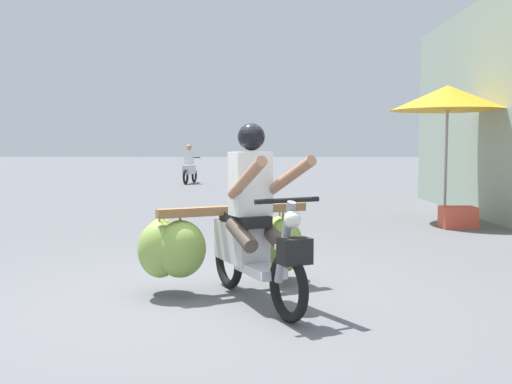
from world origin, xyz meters
TOP-DOWN VIEW (x-y plane):
  - ground_plane at (0.00, 0.00)m, footprint 120.00×120.00m
  - motorbike_main_loaded at (0.06, 0.24)m, footprint 1.65×1.96m
  - motorbike_distant_ahead_left at (-2.16, 15.50)m, footprint 0.54×1.61m
  - market_umbrella_near_shop at (3.70, 5.32)m, footprint 2.02×2.02m
  - produce_crate at (3.67, 4.52)m, footprint 0.56×0.40m

SIDE VIEW (x-z plane):
  - ground_plane at x=0.00m, z-range 0.00..0.00m
  - produce_crate at x=3.67m, z-range 0.00..0.36m
  - motorbike_main_loaded at x=0.06m, z-range -0.27..1.31m
  - motorbike_distant_ahead_left at x=-2.16m, z-range -0.13..1.27m
  - market_umbrella_near_shop at x=3.70m, z-range 1.00..3.44m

